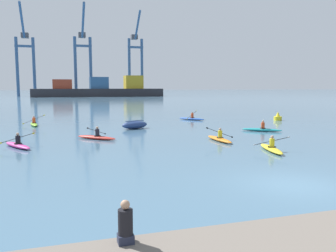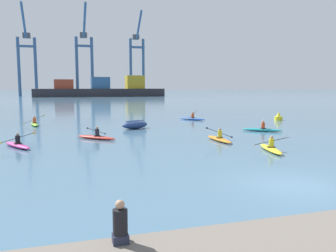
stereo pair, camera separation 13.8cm
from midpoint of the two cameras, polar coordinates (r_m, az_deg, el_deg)
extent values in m
plane|color=#476B84|center=(14.55, 19.93, -9.12)|extent=(800.00, 800.00, 0.00)
cube|color=#28282D|center=(137.42, -11.40, 5.46)|extent=(49.61, 9.15, 3.05)
cube|color=#993823|center=(136.77, -17.16, 6.66)|extent=(6.95, 6.41, 3.50)
cube|color=#2D5684|center=(137.41, -11.43, 7.03)|extent=(6.95, 6.41, 4.49)
cube|color=#B29323|center=(139.39, -5.80, 7.25)|extent=(6.95, 6.41, 5.17)
cylinder|color=#335684|center=(151.10, -23.78, 8.98)|extent=(1.20, 1.20, 23.40)
cylinder|color=#335684|center=(150.50, -21.38, 9.10)|extent=(1.20, 1.20, 23.40)
cube|color=#335684|center=(151.42, -22.72, 12.14)|extent=(7.49, 0.90, 0.90)
cylinder|color=#335684|center=(146.84, -23.12, 15.86)|extent=(0.90, 12.43, 11.66)
cube|color=#47474C|center=(154.43, -22.70, 13.70)|extent=(2.80, 2.80, 2.00)
cylinder|color=#335684|center=(143.97, -15.14, 9.49)|extent=(1.20, 1.20, 23.57)
cylinder|color=#335684|center=(144.29, -12.74, 9.55)|extent=(1.20, 1.20, 23.57)
cube|color=#335684|center=(144.79, -14.03, 12.78)|extent=(7.18, 0.90, 0.90)
cylinder|color=#335684|center=(137.80, -13.95, 16.59)|extent=(0.90, 17.03, 10.26)
cube|color=#47474C|center=(147.84, -14.13, 14.42)|extent=(2.80, 2.80, 2.00)
cylinder|color=#335684|center=(154.63, -6.47, 9.69)|extent=(1.20, 1.20, 24.85)
cylinder|color=#335684|center=(155.76, -4.38, 9.69)|extent=(1.20, 1.20, 24.85)
cube|color=#335684|center=(155.90, -5.46, 12.89)|extent=(6.89, 0.90, 0.90)
cylinder|color=#335684|center=(152.15, -5.09, 16.36)|extent=(0.90, 10.88, 10.59)
cube|color=#47474C|center=(158.92, -5.66, 14.48)|extent=(2.80, 2.80, 2.00)
ellipsoid|color=navy|center=(31.56, -5.67, 0.18)|extent=(2.82, 1.96, 0.70)
cube|color=navy|center=(31.52, -5.68, 0.86)|extent=(1.84, 0.76, 0.06)
cylinder|color=yellow|center=(41.22, 17.67, 1.22)|extent=(0.90, 0.90, 0.45)
cone|color=yellow|center=(41.17, 17.69, 1.91)|extent=(0.50, 0.49, 0.55)
ellipsoid|color=#C13384|center=(23.81, -23.85, -2.96)|extent=(2.16, 3.27, 0.26)
torus|color=black|center=(23.70, -23.77, -2.66)|extent=(0.67, 0.67, 0.05)
cylinder|color=black|center=(23.66, -23.80, -2.09)|extent=(0.30, 0.30, 0.50)
sphere|color=tan|center=(23.61, -23.84, -1.25)|extent=(0.19, 0.19, 0.19)
cylinder|color=black|center=(23.69, -23.86, -1.83)|extent=(1.83, 1.03, 0.44)
ellipsoid|color=yellow|center=(23.37, -26.18, -2.56)|extent=(0.19, 0.13, 0.14)
ellipsoid|color=yellow|center=(24.06, -21.61, -1.13)|extent=(0.19, 0.13, 0.14)
ellipsoid|color=#7ABC2D|center=(36.60, -21.45, 0.28)|extent=(1.13, 3.45, 0.26)
torus|color=black|center=(36.49, -21.45, 0.49)|extent=(0.56, 0.56, 0.05)
cylinder|color=#DB471E|center=(36.46, -21.47, 0.86)|extent=(0.30, 0.30, 0.50)
sphere|color=tan|center=(36.43, -21.49, 1.41)|extent=(0.19, 0.19, 0.19)
cylinder|color=black|center=(36.50, -21.48, 1.03)|extent=(1.95, 0.34, 0.80)
ellipsoid|color=yellow|center=(36.48, -22.98, 0.35)|extent=(0.21, 0.07, 0.17)
ellipsoid|color=yellow|center=(36.56, -19.98, 1.70)|extent=(0.21, 0.07, 0.17)
ellipsoid|color=orange|center=(24.59, 8.36, -2.19)|extent=(0.73, 3.42, 0.26)
torus|color=black|center=(24.48, 8.47, -1.89)|extent=(0.51, 0.51, 0.05)
cylinder|color=gold|center=(24.44, 8.48, -1.34)|extent=(0.30, 0.30, 0.50)
sphere|color=tan|center=(24.40, 8.49, -0.52)|extent=(0.19, 0.19, 0.19)
cylinder|color=black|center=(24.48, 8.43, -1.09)|extent=(1.98, 0.11, 0.77)
ellipsoid|color=black|center=(23.99, 6.36, -0.33)|extent=(0.21, 0.05, 0.17)
ellipsoid|color=black|center=(24.99, 10.42, -1.82)|extent=(0.21, 0.05, 0.17)
ellipsoid|color=teal|center=(30.70, 15.15, -0.61)|extent=(3.07, 2.54, 0.26)
torus|color=black|center=(30.67, 15.34, -0.36)|extent=(0.69, 0.69, 0.05)
cylinder|color=#DB471E|center=(30.64, 15.35, 0.09)|extent=(0.30, 0.30, 0.50)
sphere|color=tan|center=(30.61, 15.37, 0.74)|extent=(0.19, 0.19, 0.19)
cylinder|color=black|center=(30.64, 15.26, 0.28)|extent=(1.25, 1.63, 0.63)
ellipsoid|color=silver|center=(29.68, 15.07, -0.50)|extent=(0.16, 0.19, 0.16)
ellipsoid|color=silver|center=(31.60, 15.45, 1.01)|extent=(0.16, 0.19, 0.16)
ellipsoid|color=#2856B2|center=(39.87, 3.83, 1.20)|extent=(2.52, 3.08, 0.26)
torus|color=black|center=(39.81, 3.95, 1.40)|extent=(0.69, 0.69, 0.05)
cylinder|color=#DB471E|center=(39.79, 3.95, 1.74)|extent=(0.30, 0.30, 0.50)
sphere|color=tan|center=(39.76, 3.96, 2.24)|extent=(0.19, 0.19, 0.19)
cylinder|color=black|center=(39.80, 3.89, 1.89)|extent=(1.59, 1.20, 0.81)
ellipsoid|color=yellow|center=(39.02, 3.12, 1.23)|extent=(0.19, 0.16, 0.17)
ellipsoid|color=yellow|center=(40.60, 4.64, 2.52)|extent=(0.19, 0.16, 0.17)
ellipsoid|color=yellow|center=(21.49, 16.58, -3.65)|extent=(1.39, 3.44, 0.26)
torus|color=black|center=(21.37, 16.68, -3.33)|extent=(0.59, 0.59, 0.05)
cylinder|color=gold|center=(21.33, 16.70, -2.69)|extent=(0.30, 0.30, 0.50)
sphere|color=tan|center=(21.28, 16.73, -1.76)|extent=(0.19, 0.19, 0.19)
cylinder|color=black|center=(21.37, 16.66, -2.41)|extent=(2.01, 0.52, 0.48)
ellipsoid|color=silver|center=(21.08, 14.01, -3.06)|extent=(0.20, 0.09, 0.15)
ellipsoid|color=silver|center=(21.70, 19.23, -1.76)|extent=(0.20, 0.09, 0.15)
ellipsoid|color=red|center=(25.69, -11.96, -1.88)|extent=(2.88, 2.77, 0.26)
torus|color=black|center=(25.61, -11.79, -1.59)|extent=(0.69, 0.69, 0.05)
cylinder|color=#23232D|center=(25.58, -11.81, -1.06)|extent=(0.30, 0.30, 0.50)
sphere|color=tan|center=(25.54, -11.82, -0.28)|extent=(0.19, 0.19, 0.19)
cylinder|color=black|center=(25.60, -11.90, -0.83)|extent=(1.40, 1.48, 0.68)
ellipsoid|color=black|center=(24.79, -13.35, -0.35)|extent=(0.17, 0.18, 0.16)
ellipsoid|color=black|center=(26.42, -10.54, -1.28)|extent=(0.17, 0.18, 0.16)
cube|color=#23283D|center=(7.34, -7.60, -18.05)|extent=(0.32, 0.28, 0.18)
cylinder|color=black|center=(7.20, -7.65, -15.51)|extent=(0.30, 0.30, 0.52)
sphere|color=tan|center=(7.08, -7.69, -12.81)|extent=(0.19, 0.19, 0.19)
camera|label=1|loc=(0.07, -90.14, -0.02)|focal=36.72mm
camera|label=2|loc=(0.07, 89.86, 0.02)|focal=36.72mm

